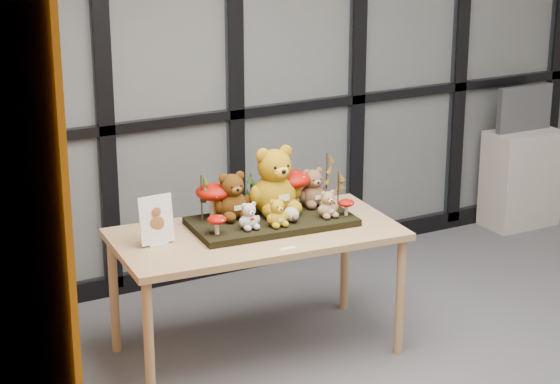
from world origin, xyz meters
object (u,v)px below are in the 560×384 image
bear_pooh_yellow (274,176)px  monitor (525,108)px  bear_beige_small (328,202)px  mushroom_front_left (217,224)px  bear_small_yellow (277,211)px  display_table (256,243)px  mushroom_back_left (213,199)px  plush_cream_hedgehog (291,214)px  sign_holder (156,223)px  bear_brown_medium (232,193)px  bear_tan_back (313,185)px  mushroom_back_right (292,187)px  diorama_tray (272,222)px  bear_white_bow (249,214)px  cabinet (521,178)px  mushroom_front_right (346,206)px

bear_pooh_yellow → monitor: size_ratio=0.87×
bear_beige_small → monitor: size_ratio=0.35×
monitor → mushroom_front_left: bearing=-161.3°
bear_small_yellow → monitor: (2.57, 1.01, 0.05)m
display_table → mushroom_back_left: bearing=131.8°
bear_beige_small → plush_cream_hedgehog: bearing=176.7°
bear_pooh_yellow → sign_holder: bearing=-169.8°
bear_beige_small → bear_brown_medium: bearing=158.1°
bear_tan_back → mushroom_front_left: (-0.66, -0.16, -0.06)m
mushroom_front_left → plush_cream_hedgehog: bearing=-1.4°
bear_pooh_yellow → mushroom_front_left: size_ratio=3.68×
mushroom_back_right → diorama_tray: bearing=-149.9°
display_table → plush_cream_hedgehog: (0.18, -0.04, 0.15)m
display_table → bear_white_bow: size_ratio=9.86×
display_table → bear_brown_medium: size_ratio=5.56×
diorama_tray → bear_beige_small: bearing=-18.8°
cabinet → bear_small_yellow: bearing=-158.8°
bear_brown_medium → mushroom_front_right: size_ratio=2.84×
bear_brown_medium → display_table: bearing=-62.9°
bear_brown_medium → monitor: bearing=20.9°
sign_holder → monitor: size_ratio=0.56×
mushroom_back_left → monitor: (2.81, 0.74, 0.03)m
display_table → cabinet: size_ratio=2.19×
bear_pooh_yellow → bear_white_bow: bear_pooh_yellow is taller
bear_pooh_yellow → monitor: (2.48, 0.82, -0.07)m
display_table → bear_pooh_yellow: (0.18, 0.13, 0.31)m
sign_holder → monitor: (3.19, 0.88, 0.06)m
bear_brown_medium → mushroom_front_left: (-0.18, -0.19, -0.08)m
cabinet → mushroom_back_left: bearing=-165.5°
bear_brown_medium → mushroom_front_left: bear_brown_medium is taller
mushroom_front_right → bear_small_yellow: bearing=176.3°
display_table → cabinet: cabinet is taller
mushroom_back_right → mushroom_front_left: 0.57m
display_table → monitor: (2.65, 0.94, 0.24)m
mushroom_front_left → bear_small_yellow: bearing=-6.6°
bear_pooh_yellow → bear_tan_back: bear_pooh_yellow is taller
bear_beige_small → sign_holder: bearing=176.4°
cabinet → monitor: 0.52m
bear_beige_small → bear_small_yellow: bearing=-175.7°
bear_small_yellow → mushroom_back_left: 0.36m
bear_small_yellow → diorama_tray: bearing=80.2°
plush_cream_hedgehog → mushroom_back_right: bearing=64.7°
bear_white_bow → bear_small_yellow: bearing=-7.3°
bear_small_yellow → bear_beige_small: 0.30m
sign_holder → bear_brown_medium: bearing=9.0°
bear_small_yellow → display_table: bearing=145.4°
bear_tan_back → bear_white_bow: (-0.48, -0.17, -0.04)m
cabinet → sign_holder: bearing=-164.8°
display_table → bear_small_yellow: (0.09, -0.07, 0.19)m
bear_tan_back → bear_small_yellow: bear_tan_back is taller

